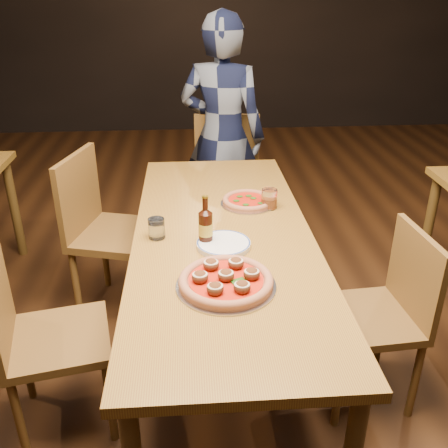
{
  "coord_description": "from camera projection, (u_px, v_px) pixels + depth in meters",
  "views": [
    {
      "loc": [
        -0.14,
        -1.99,
        1.78
      ],
      "look_at": [
        0.0,
        -0.05,
        0.82
      ],
      "focal_mm": 40.0,
      "sensor_mm": 36.0,
      "label": 1
    }
  ],
  "objects": [
    {
      "name": "ground",
      "position": [
        223.0,
        362.0,
        2.58
      ],
      "size": [
        9.0,
        9.0,
        0.0
      ],
      "primitive_type": "plane",
      "color": "black"
    },
    {
      "name": "table_main",
      "position": [
        223.0,
        247.0,
        2.28
      ],
      "size": [
        0.8,
        2.0,
        0.75
      ],
      "color": "brown",
      "rests_on": "ground"
    },
    {
      "name": "chair_main_nw",
      "position": [
        58.0,
        338.0,
        2.06
      ],
      "size": [
        0.49,
        0.49,
        0.88
      ],
      "primitive_type": null,
      "rotation": [
        0.0,
        0.0,
        1.78
      ],
      "color": "brown",
      "rests_on": "ground"
    },
    {
      "name": "chair_main_sw",
      "position": [
        119.0,
        233.0,
        2.81
      ],
      "size": [
        0.56,
        0.56,
        0.98
      ],
      "primitive_type": null,
      "rotation": [
        0.0,
        0.0,
        1.31
      ],
      "color": "brown",
      "rests_on": "ground"
    },
    {
      "name": "chair_main_e",
      "position": [
        368.0,
        316.0,
        2.21
      ],
      "size": [
        0.44,
        0.44,
        0.87
      ],
      "primitive_type": null,
      "rotation": [
        0.0,
        0.0,
        -1.49
      ],
      "color": "brown",
      "rests_on": "ground"
    },
    {
      "name": "chair_end",
      "position": [
        226.0,
        185.0,
        3.47
      ],
      "size": [
        0.5,
        0.5,
        0.98
      ],
      "primitive_type": null,
      "rotation": [
        0.0,
        0.0,
        -0.09
      ],
      "color": "brown",
      "rests_on": "ground"
    },
    {
      "name": "pizza_meatball",
      "position": [
        226.0,
        280.0,
        1.84
      ],
      "size": [
        0.37,
        0.37,
        0.07
      ],
      "rotation": [
        0.0,
        0.0,
        -0.22
      ],
      "color": "#B7B7BF",
      "rests_on": "table_main"
    },
    {
      "name": "pizza_margherita",
      "position": [
        248.0,
        201.0,
        2.53
      ],
      "size": [
        0.27,
        0.27,
        0.04
      ],
      "rotation": [
        0.0,
        0.0,
        0.28
      ],
      "color": "#B7B7BF",
      "rests_on": "table_main"
    },
    {
      "name": "plate_stack",
      "position": [
        224.0,
        244.0,
        2.13
      ],
      "size": [
        0.23,
        0.23,
        0.02
      ],
      "primitive_type": "cylinder",
      "color": "white",
      "rests_on": "table_main"
    },
    {
      "name": "beer_bottle",
      "position": [
        206.0,
        228.0,
        2.12
      ],
      "size": [
        0.06,
        0.06,
        0.22
      ],
      "rotation": [
        0.0,
        0.0,
        0.05
      ],
      "color": "black",
      "rests_on": "table_main"
    },
    {
      "name": "water_glass",
      "position": [
        157.0,
        228.0,
        2.19
      ],
      "size": [
        0.07,
        0.07,
        0.09
      ],
      "primitive_type": "cylinder",
      "color": "white",
      "rests_on": "table_main"
    },
    {
      "name": "amber_glass",
      "position": [
        269.0,
        199.0,
        2.47
      ],
      "size": [
        0.08,
        0.08,
        0.1
      ],
      "primitive_type": "cylinder",
      "color": "#9E4411",
      "rests_on": "table_main"
    },
    {
      "name": "diner",
      "position": [
        222.0,
        136.0,
        3.42
      ],
      "size": [
        0.69,
        0.56,
        1.62
      ],
      "primitive_type": "imported",
      "rotation": [
        0.0,
        0.0,
        2.81
      ],
      "color": "black",
      "rests_on": "ground"
    }
  ]
}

